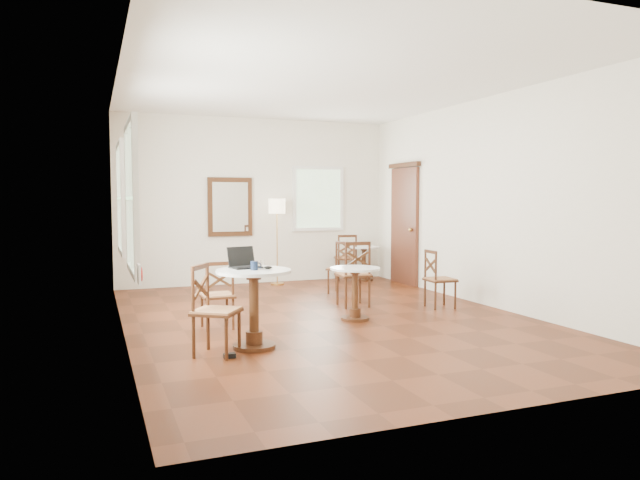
# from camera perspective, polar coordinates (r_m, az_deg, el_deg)

# --- Properties ---
(ground) EXTENTS (7.00, 7.00, 0.00)m
(ground) POSITION_cam_1_polar(r_m,az_deg,el_deg) (7.59, 0.83, -7.70)
(ground) COLOR #52210E
(ground) RESTS_ON ground
(room_shell) EXTENTS (5.02, 7.02, 3.01)m
(room_shell) POSITION_cam_1_polar(r_m,az_deg,el_deg) (7.67, -0.35, 6.62)
(room_shell) COLOR white
(room_shell) RESTS_ON ground
(cafe_table_near) EXTENTS (0.77, 0.77, 0.82)m
(cafe_table_near) POSITION_cam_1_polar(r_m,az_deg,el_deg) (6.08, -6.47, -5.81)
(cafe_table_near) COLOR #422210
(cafe_table_near) RESTS_ON ground
(cafe_table_mid) EXTENTS (0.64, 0.64, 0.67)m
(cafe_table_mid) POSITION_cam_1_polar(r_m,az_deg,el_deg) (7.48, 3.45, -4.64)
(cafe_table_mid) COLOR #422210
(cafe_table_mid) RESTS_ON ground
(cafe_table_back) EXTENTS (0.61, 0.61, 0.65)m
(cafe_table_back) POSITION_cam_1_polar(r_m,az_deg,el_deg) (11.10, 4.30, -1.89)
(cafe_table_back) COLOR #422210
(cafe_table_back) RESTS_ON ground
(chair_near_a) EXTENTS (0.38, 0.38, 0.81)m
(chair_near_a) POSITION_cam_1_polar(r_m,az_deg,el_deg) (7.07, -9.96, -5.30)
(chair_near_a) COLOR #422210
(chair_near_a) RESTS_ON ground
(chair_near_b) EXTENTS (0.57, 0.57, 0.90)m
(chair_near_b) POSITION_cam_1_polar(r_m,az_deg,el_deg) (5.90, -10.28, -6.75)
(chair_near_b) COLOR #422210
(chair_near_b) RESTS_ON ground
(chair_mid_a) EXTENTS (0.46, 0.46, 0.94)m
(chair_mid_a) POSITION_cam_1_polar(r_m,az_deg,el_deg) (8.39, 3.32, -3.33)
(chair_mid_a) COLOR #422210
(chair_mid_a) RESTS_ON ground
(chair_mid_b) EXTENTS (0.40, 0.40, 0.82)m
(chair_mid_b) POSITION_cam_1_polar(r_m,az_deg,el_deg) (8.46, 11.51, -3.75)
(chair_mid_b) COLOR #422210
(chair_mid_b) RESTS_ON ground
(chair_back_a) EXTENTS (0.49, 0.49, 0.87)m
(chair_back_a) POSITION_cam_1_polar(r_m,az_deg,el_deg) (11.08, 2.56, -1.71)
(chair_back_a) COLOR #422210
(chair_back_a) RESTS_ON ground
(chair_back_b) EXTENTS (0.55, 0.55, 0.84)m
(chair_back_b) POSITION_cam_1_polar(r_m,az_deg,el_deg) (9.57, 2.14, -2.73)
(chair_back_b) COLOR #422210
(chair_back_b) RESTS_ON ground
(floor_lamp) EXTENTS (0.30, 0.30, 1.55)m
(floor_lamp) POSITION_cam_1_polar(r_m,az_deg,el_deg) (10.50, -4.22, 2.76)
(floor_lamp) COLOR #BF8C3F
(floor_lamp) RESTS_ON ground
(laptop) EXTENTS (0.35, 0.31, 0.22)m
(laptop) POSITION_cam_1_polar(r_m,az_deg,el_deg) (6.21, -7.45, -2.20)
(laptop) COLOR black
(laptop) RESTS_ON cafe_table_near
(mouse) EXTENTS (0.09, 0.06, 0.03)m
(mouse) POSITION_cam_1_polar(r_m,az_deg,el_deg) (6.07, -5.07, -2.69)
(mouse) COLOR black
(mouse) RESTS_ON cafe_table_near
(navy_mug) EXTENTS (0.12, 0.08, 0.09)m
(navy_mug) POSITION_cam_1_polar(r_m,az_deg,el_deg) (6.00, -6.39, -2.50)
(navy_mug) COLOR black
(navy_mug) RESTS_ON cafe_table_near
(water_glass) EXTENTS (0.05, 0.05, 0.09)m
(water_glass) POSITION_cam_1_polar(r_m,az_deg,el_deg) (6.14, -5.61, -2.37)
(water_glass) COLOR white
(water_glass) RESTS_ON cafe_table_near
(power_adapter) EXTENTS (0.11, 0.07, 0.05)m
(power_adapter) POSITION_cam_1_polar(r_m,az_deg,el_deg) (5.84, -8.82, -11.10)
(power_adapter) COLOR black
(power_adapter) RESTS_ON ground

